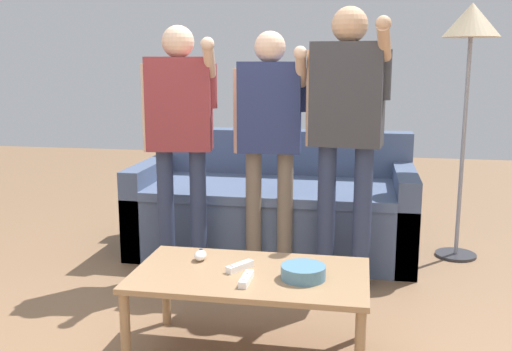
# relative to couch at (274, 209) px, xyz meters

# --- Properties ---
(couch) EXTENTS (1.95, 0.95, 0.83)m
(couch) POSITION_rel_couch_xyz_m (0.00, 0.00, 0.00)
(couch) COLOR #475675
(couch) RESTS_ON ground
(coffee_table) EXTENTS (1.06, 0.60, 0.41)m
(coffee_table) POSITION_rel_couch_xyz_m (0.13, -1.60, 0.07)
(coffee_table) COLOR #997551
(coffee_table) RESTS_ON ground
(snack_bowl) EXTENTS (0.20, 0.20, 0.06)m
(snack_bowl) POSITION_rel_couch_xyz_m (0.37, -1.63, 0.14)
(snack_bowl) COLOR teal
(snack_bowl) RESTS_ON coffee_table
(game_remote_nunchuk) EXTENTS (0.06, 0.09, 0.05)m
(game_remote_nunchuk) POSITION_rel_couch_xyz_m (-0.14, -1.48, 0.14)
(game_remote_nunchuk) COLOR white
(game_remote_nunchuk) RESTS_ON coffee_table
(floor_lamp) EXTENTS (0.38, 0.38, 1.72)m
(floor_lamp) POSITION_rel_couch_xyz_m (1.28, 0.05, 1.21)
(floor_lamp) COLOR #2D2D33
(floor_lamp) RESTS_ON ground
(player_left) EXTENTS (0.49, 0.32, 1.56)m
(player_left) POSITION_rel_couch_xyz_m (-0.49, -0.65, 0.68)
(player_left) COLOR #2D3856
(player_left) RESTS_ON ground
(player_center) EXTENTS (0.46, 0.34, 1.53)m
(player_center) POSITION_rel_couch_xyz_m (0.05, -0.53, 0.66)
(player_center) COLOR #756656
(player_center) RESTS_ON ground
(player_right) EXTENTS (0.48, 0.38, 1.65)m
(player_right) POSITION_rel_couch_xyz_m (0.52, -0.64, 0.74)
(player_right) COLOR #2D3856
(player_right) RESTS_ON ground
(game_remote_wand_near) EXTENTS (0.04, 0.16, 0.03)m
(game_remote_wand_near) POSITION_rel_couch_xyz_m (0.14, -1.72, 0.13)
(game_remote_wand_near) COLOR white
(game_remote_wand_near) RESTS_ON coffee_table
(game_remote_wand_far) EXTENTS (0.11, 0.15, 0.03)m
(game_remote_wand_far) POSITION_rel_couch_xyz_m (0.08, -1.57, 0.13)
(game_remote_wand_far) COLOR white
(game_remote_wand_far) RESTS_ON coffee_table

